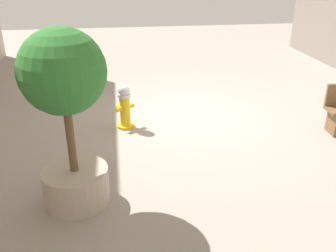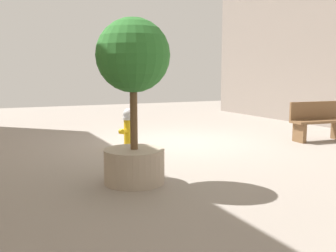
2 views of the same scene
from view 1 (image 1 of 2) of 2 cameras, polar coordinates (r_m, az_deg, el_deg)
The scene contains 3 objects.
ground_plane at distance 8.00m, azimuth 2.98°, elevation 1.52°, with size 23.40×23.40×0.00m, color gray.
fire_hydrant at distance 7.37m, azimuth -6.78°, elevation 3.06°, with size 0.40×0.40×0.89m.
planter_tree at distance 4.76m, azimuth -15.53°, elevation 3.38°, with size 1.08×1.08×2.43m.
Camera 1 is at (1.46, 7.22, 3.12)m, focal length 39.19 mm.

